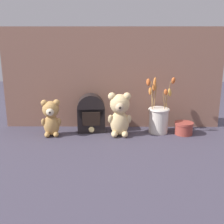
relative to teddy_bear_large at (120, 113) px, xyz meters
The scene contains 7 objects.
ground_plane 0.14m from the teddy_bear_large, behind, with size 4.00×4.00×0.00m, color #3D3847.
backdrop_wall 0.25m from the teddy_bear_large, 104.81° to the left, with size 1.36×0.02×0.62m.
teddy_bear_large is the anchor object (origin of this frame).
teddy_bear_medium 0.40m from the teddy_bear_large, behind, with size 0.12×0.11×0.22m.
flower_vase 0.25m from the teddy_bear_large, 13.24° to the left, with size 0.18×0.13×0.34m.
vintage_radio 0.19m from the teddy_bear_large, 157.51° to the left, with size 0.17×0.11×0.23m.
decorative_tin_tall 0.40m from the teddy_bear_large, ahead, with size 0.11×0.11×0.07m.
Camera 1 is at (0.02, -1.57, 0.57)m, focal length 45.00 mm.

